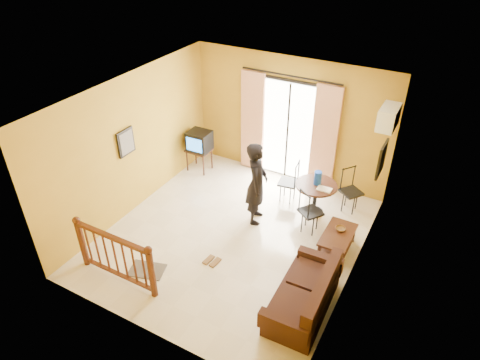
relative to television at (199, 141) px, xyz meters
The scene contains 19 objects.
ground 2.66m from the television, 42.79° to the right, with size 5.00×5.00×0.00m, color beige.
room_shell 2.71m from the television, 42.79° to the right, with size 5.00×5.00×5.00m.
balcony_door 2.04m from the television, 20.56° to the left, with size 2.25×0.14×2.46m.
tv_table 0.30m from the television, behind, with size 0.55×0.46×0.55m.
television is the anchor object (origin of this frame).
picture_left 2.11m from the television, 100.17° to the right, with size 0.05×0.42×0.52m.
dining_table 2.98m from the television, ahead, with size 0.83×0.83×0.69m.
water_jug 2.97m from the television, ahead, with size 0.15×0.15×0.28m, color blue.
serving_tray 3.17m from the television, ahead, with size 0.28×0.18×0.02m, color #EFE5CC.
dining_chairs 3.09m from the television, ahead, with size 1.77×1.58×0.95m.
air_conditioner 4.20m from the television, ahead, with size 0.31×0.60×0.40m.
botanical_print 4.20m from the television, ahead, with size 0.05×0.50×0.60m.
coffee_table 3.94m from the television, 17.82° to the right, with size 0.50×0.89×0.40m.
bowl 3.89m from the television, 16.18° to the right, with size 0.18×0.18×0.06m, color brown.
sofa 4.65m from the television, 36.45° to the right, with size 0.80×1.65×0.78m.
standing_person 2.28m from the television, 27.86° to the right, with size 0.62×0.41×1.71m, color black.
stair_balustrade 3.71m from the television, 78.79° to the right, with size 1.63×0.13×1.04m.
doormat 3.50m from the television, 72.85° to the right, with size 0.60×0.40×0.02m, color #524A41.
sandals 3.25m from the television, 53.45° to the right, with size 0.26×0.26×0.03m.
Camera 1 is at (3.13, -5.46, 5.36)m, focal length 32.00 mm.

